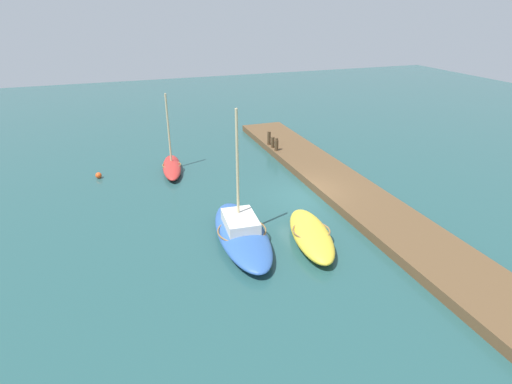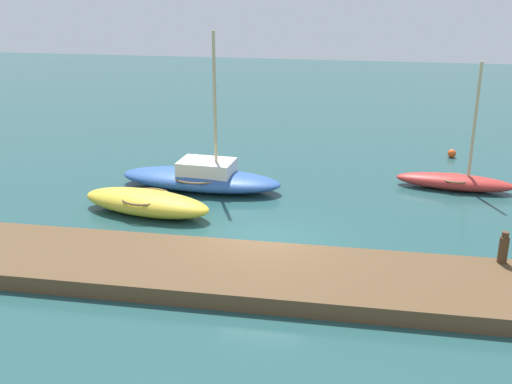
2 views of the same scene
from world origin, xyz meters
The scene contains 8 objects.
ground_plane centered at (0.00, 0.00, 0.00)m, with size 84.00×84.00×0.00m, color #234C4C.
dock_platform centered at (0.00, -2.40, 0.23)m, with size 27.22×3.33×0.45m, color brown.
sailboat_blue centered at (-3.23, 4.75, 0.45)m, with size 6.43×2.59×5.93m.
rowboat_red centered at (6.32, 6.37, 0.35)m, with size 4.48×1.68×4.87m.
motorboat_yellow centered at (-4.41, 1.87, 0.41)m, with size 4.96×2.54×0.81m.
mooring_post_west centered at (6.68, -0.98, 0.90)m, with size 0.19×0.19×0.89m, color #47331E.
mooring_post_mid_west centered at (6.68, -0.98, 0.82)m, with size 0.26×0.26×0.73m, color #47331E.
marker_buoy centered at (6.71, 10.81, 0.18)m, with size 0.37×0.37×0.37m, color #E54C19.
Camera 2 is at (2.81, -17.28, 7.94)m, focal length 44.03 mm.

